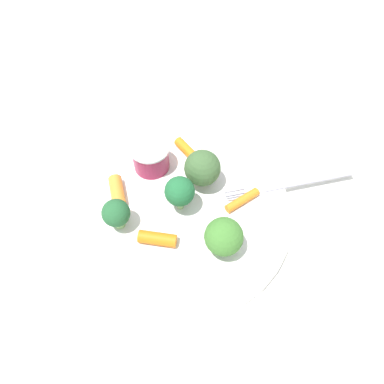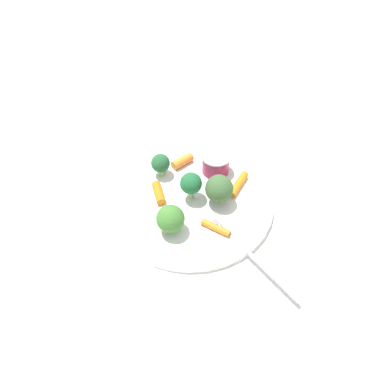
{
  "view_description": "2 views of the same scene",
  "coord_description": "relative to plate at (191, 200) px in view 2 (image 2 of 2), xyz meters",
  "views": [
    {
      "loc": [
        0.23,
        -0.06,
        0.38
      ],
      "look_at": [
        -0.01,
        0.02,
        0.02
      ],
      "focal_mm": 31.9,
      "sensor_mm": 36.0,
      "label": 1
    },
    {
      "loc": [
        0.29,
        0.31,
        0.48
      ],
      "look_at": [
        0.0,
        0.0,
        0.03
      ],
      "focal_mm": 33.88,
      "sensor_mm": 36.0,
      "label": 2
    }
  ],
  "objects": [
    {
      "name": "carrot_stick_0",
      "position": [
        0.02,
        0.08,
        0.01
      ],
      "size": [
        0.02,
        0.05,
        0.01
      ],
      "primitive_type": "cylinder",
      "rotation": [
        1.57,
        0.0,
        0.27
      ],
      "color": "orange",
      "rests_on": "plate"
    },
    {
      "name": "fork",
      "position": [
        0.02,
        0.15,
        0.01
      ],
      "size": [
        0.03,
        0.18,
        0.0
      ],
      "color": "#ABABB9",
      "rests_on": "plate"
    },
    {
      "name": "broccoli_floret_0",
      "position": [
        0.0,
        -0.0,
        0.04
      ],
      "size": [
        0.04,
        0.04,
        0.05
      ],
      "color": "#8DB370",
      "rests_on": "plate"
    },
    {
      "name": "broccoli_floret_1",
      "position": [
        0.0,
        -0.08,
        0.03
      ],
      "size": [
        0.03,
        0.03,
        0.04
      ],
      "color": "#8EC373",
      "rests_on": "plate"
    },
    {
      "name": "broccoli_floret_2",
      "position": [
        -0.03,
        0.04,
        0.04
      ],
      "size": [
        0.05,
        0.05,
        0.06
      ],
      "color": "#8FAC69",
      "rests_on": "plate"
    },
    {
      "name": "sauce_cup",
      "position": [
        -0.08,
        -0.02,
        0.03
      ],
      "size": [
        0.05,
        0.05,
        0.04
      ],
      "color": "maroon",
      "rests_on": "plate"
    },
    {
      "name": "carrot_stick_3",
      "position": [
        -0.08,
        0.04,
        0.01
      ],
      "size": [
        0.06,
        0.03,
        0.01
      ],
      "primitive_type": "cylinder",
      "rotation": [
        1.57,
        0.0,
        1.88
      ],
      "color": "orange",
      "rests_on": "plate"
    },
    {
      "name": "carrot_stick_1",
      "position": [
        0.04,
        -0.04,
        0.01
      ],
      "size": [
        0.04,
        0.05,
        0.02
      ],
      "primitive_type": "cylinder",
      "rotation": [
        1.57,
        0.0,
        2.65
      ],
      "color": "orange",
      "rests_on": "plate"
    },
    {
      "name": "broccoli_floret_3",
      "position": [
        0.07,
        0.03,
        0.03
      ],
      "size": [
        0.05,
        0.05,
        0.05
      ],
      "color": "#99A95D",
      "rests_on": "plate"
    },
    {
      "name": "ground_plane",
      "position": [
        0.0,
        0.0,
        -0.01
      ],
      "size": [
        2.4,
        2.4,
        0.0
      ],
      "primitive_type": "plane",
      "color": "white"
    },
    {
      "name": "plate",
      "position": [
        0.0,
        0.0,
        0.0
      ],
      "size": [
        0.29,
        0.29,
        0.01
      ],
      "primitive_type": "cylinder",
      "color": "white",
      "rests_on": "ground_plane"
    },
    {
      "name": "carrot_stick_2",
      "position": [
        -0.05,
        -0.07,
        0.01
      ],
      "size": [
        0.04,
        0.02,
        0.02
      ],
      "primitive_type": "cylinder",
      "rotation": [
        1.57,
        0.0,
        4.64
      ],
      "color": "orange",
      "rests_on": "plate"
    }
  ]
}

